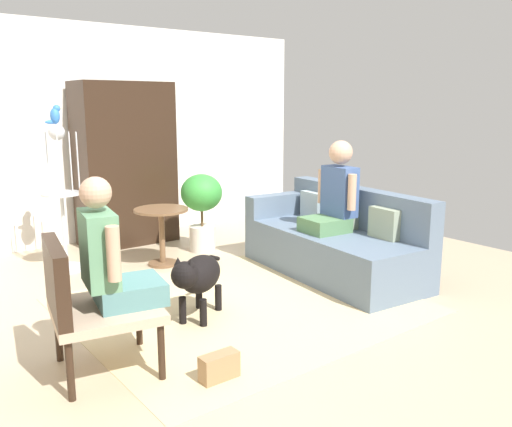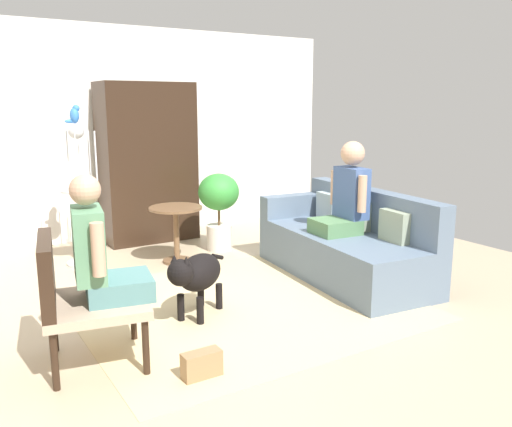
# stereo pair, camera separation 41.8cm
# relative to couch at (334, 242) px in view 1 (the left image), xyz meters

# --- Properties ---
(ground_plane) EXTENTS (6.93, 6.93, 0.00)m
(ground_plane) POSITION_rel_couch_xyz_m (-1.32, -0.18, -0.31)
(ground_plane) COLOR tan
(back_wall) EXTENTS (5.90, 0.12, 2.58)m
(back_wall) POSITION_rel_couch_xyz_m (-1.32, 2.77, 0.98)
(back_wall) COLOR silver
(back_wall) RESTS_ON ground
(area_rug) EXTENTS (2.64, 2.37, 0.01)m
(area_rug) POSITION_rel_couch_xyz_m (-1.26, -0.16, -0.30)
(area_rug) COLOR #C6B284
(area_rug) RESTS_ON ground
(couch) EXTENTS (1.01, 2.01, 0.84)m
(couch) POSITION_rel_couch_xyz_m (0.00, 0.00, 0.00)
(couch) COLOR slate
(couch) RESTS_ON ground
(armchair) EXTENTS (0.74, 0.75, 0.86)m
(armchair) POSITION_rel_couch_xyz_m (-2.69, -0.52, 0.19)
(armchair) COLOR black
(armchair) RESTS_ON ground
(person_on_couch) EXTENTS (0.50, 0.52, 0.87)m
(person_on_couch) POSITION_rel_couch_xyz_m (-0.04, -0.03, 0.49)
(person_on_couch) COLOR #507A4E
(person_on_armchair) EXTENTS (0.53, 0.52, 0.81)m
(person_on_armchair) POSITION_rel_couch_xyz_m (-2.53, -0.55, 0.43)
(person_on_armchair) COLOR slate
(round_end_table) EXTENTS (0.56, 0.56, 0.60)m
(round_end_table) POSITION_rel_couch_xyz_m (-1.24, 1.27, 0.11)
(round_end_table) COLOR brown
(round_end_table) RESTS_ON ground
(dog) EXTENTS (0.68, 0.53, 0.57)m
(dog) POSITION_rel_couch_xyz_m (-1.70, -0.20, 0.05)
(dog) COLOR black
(dog) RESTS_ON ground
(bird_cage_stand) EXTENTS (0.39, 0.39, 1.46)m
(bird_cage_stand) POSITION_rel_couch_xyz_m (-2.09, 1.71, 0.41)
(bird_cage_stand) COLOR silver
(bird_cage_stand) RESTS_ON ground
(parrot) EXTENTS (0.17, 0.10, 0.18)m
(parrot) POSITION_rel_couch_xyz_m (-2.10, 1.71, 1.24)
(parrot) COLOR blue
(parrot) RESTS_ON bird_cage_stand
(potted_plant) EXTENTS (0.47, 0.47, 0.88)m
(potted_plant) POSITION_rel_couch_xyz_m (-0.62, 1.48, 0.25)
(potted_plant) COLOR beige
(potted_plant) RESTS_ON ground
(armoire_cabinet) EXTENTS (1.10, 0.56, 1.90)m
(armoire_cabinet) POSITION_rel_couch_xyz_m (-1.12, 2.36, 0.64)
(armoire_cabinet) COLOR black
(armoire_cabinet) RESTS_ON ground
(handbag) EXTENTS (0.25, 0.10, 0.17)m
(handbag) POSITION_rel_couch_xyz_m (-2.09, -1.07, -0.22)
(handbag) COLOR #99724C
(handbag) RESTS_ON ground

